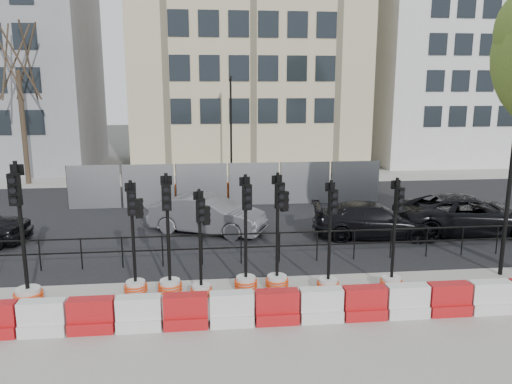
{
  "coord_description": "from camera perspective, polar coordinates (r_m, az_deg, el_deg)",
  "views": [
    {
      "loc": [
        -1.1,
        -13.49,
        5.43
      ],
      "look_at": [
        0.66,
        3.0,
        1.91
      ],
      "focal_mm": 35.0,
      "sensor_mm": 36.0,
      "label": 1
    }
  ],
  "objects": [
    {
      "name": "lamp_post_far",
      "position": [
        28.6,
        -2.88,
        7.56
      ],
      "size": [
        0.12,
        0.56,
        6.0
      ],
      "color": "black",
      "rests_on": "ground"
    },
    {
      "name": "heras_fencing",
      "position": [
        23.89,
        -1.96,
        0.46
      ],
      "size": [
        14.33,
        1.72,
        2.0
      ],
      "color": "gray",
      "rests_on": "ground"
    },
    {
      "name": "ground",
      "position": [
        14.58,
        -1.34,
        -9.87
      ],
      "size": [
        120.0,
        120.0,
        0.0
      ],
      "primitive_type": "plane",
      "color": "#51514C",
      "rests_on": "ground"
    },
    {
      "name": "traffic_signal_b",
      "position": [
        13.65,
        -13.63,
        -8.47
      ],
      "size": [
        0.61,
        0.61,
        3.1
      ],
      "rotation": [
        0.0,
        0.0,
        0.24
      ],
      "color": "silver",
      "rests_on": "ground"
    },
    {
      "name": "traffic_signal_c",
      "position": [
        13.5,
        -9.86,
        -8.8
      ],
      "size": [
        0.65,
        0.65,
        3.28
      ],
      "rotation": [
        0.0,
        0.0,
        0.03
      ],
      "color": "silver",
      "rests_on": "ground"
    },
    {
      "name": "road",
      "position": [
        21.22,
        -2.91,
        -2.8
      ],
      "size": [
        40.0,
        14.0,
        0.03
      ],
      "primitive_type": "cube",
      "color": "black",
      "rests_on": "ground"
    },
    {
      "name": "traffic_signal_g",
      "position": [
        13.6,
        8.32,
        -8.78
      ],
      "size": [
        0.6,
        0.6,
        3.07
      ],
      "rotation": [
        0.0,
        0.0,
        0.26
      ],
      "color": "silver",
      "rests_on": "ground"
    },
    {
      "name": "sidewalk_far",
      "position": [
        30.0,
        -3.88,
        1.57
      ],
      "size": [
        40.0,
        4.0,
        0.02
      ],
      "primitive_type": "cube",
      "color": "gray",
      "rests_on": "ground"
    },
    {
      "name": "sidewalk_near",
      "position": [
        11.86,
        -0.09,
        -15.21
      ],
      "size": [
        40.0,
        6.0,
        0.02
      ],
      "primitive_type": "cube",
      "color": "gray",
      "rests_on": "ground"
    },
    {
      "name": "car_d",
      "position": [
        20.29,
        23.03,
        -2.36
      ],
      "size": [
        3.2,
        5.63,
        1.47
      ],
      "primitive_type": "imported",
      "rotation": [
        0.0,
        0.0,
        1.5
      ],
      "color": "black",
      "rests_on": "ground"
    },
    {
      "name": "car_b",
      "position": [
        18.81,
        -5.6,
        -2.56
      ],
      "size": [
        4.82,
        5.53,
        1.44
      ],
      "primitive_type": "imported",
      "rotation": [
        0.0,
        0.0,
        1.15
      ],
      "color": "#525257",
      "rests_on": "ground"
    },
    {
      "name": "tree_bare_far",
      "position": [
        30.65,
        -25.63,
        13.15
      ],
      "size": [
        2.0,
        2.0,
        9.0
      ],
      "color": "#473828",
      "rests_on": "ground"
    },
    {
      "name": "kerb_railing",
      "position": [
        15.47,
        -1.72,
        -5.86
      ],
      "size": [
        18.0,
        0.04,
        1.0
      ],
      "color": "black",
      "rests_on": "ground"
    },
    {
      "name": "lamp_post_near",
      "position": [
        15.71,
        27.21,
        2.59
      ],
      "size": [
        0.12,
        0.56,
        6.0
      ],
      "color": "black",
      "rests_on": "ground"
    },
    {
      "name": "traffic_signal_e",
      "position": [
        13.56,
        -1.16,
        -8.6
      ],
      "size": [
        0.63,
        0.63,
        3.2
      ],
      "rotation": [
        0.0,
        0.0,
        0.27
      ],
      "color": "silver",
      "rests_on": "ground"
    },
    {
      "name": "car_c",
      "position": [
        18.66,
        13.31,
        -3.19
      ],
      "size": [
        3.06,
        4.96,
        1.29
      ],
      "primitive_type": "imported",
      "rotation": [
        0.0,
        0.0,
        1.43
      ],
      "color": "black",
      "rests_on": "ground"
    },
    {
      "name": "building_grey",
      "position": [
        37.78,
        -26.79,
        13.14
      ],
      "size": [
        11.0,
        9.06,
        14.0
      ],
      "color": "gray",
      "rests_on": "ground"
    },
    {
      "name": "barrier_row",
      "position": [
        11.88,
        -0.19,
        -13.25
      ],
      "size": [
        16.75,
        0.5,
        0.8
      ],
      "color": "red",
      "rests_on": "ground"
    },
    {
      "name": "traffic_signal_h",
      "position": [
        14.06,
        15.33,
        -8.35
      ],
      "size": [
        0.61,
        0.61,
        3.11
      ],
      "rotation": [
        0.0,
        0.0,
        0.28
      ],
      "color": "silver",
      "rests_on": "ground"
    },
    {
      "name": "traffic_signal_d",
      "position": [
        13.17,
        -6.26,
        -9.15
      ],
      "size": [
        0.57,
        0.57,
        2.91
      ],
      "rotation": [
        0.0,
        0.0,
        0.33
      ],
      "color": "silver",
      "rests_on": "ground"
    },
    {
      "name": "building_cream",
      "position": [
        35.78,
        -1.13,
        17.73
      ],
      "size": [
        15.0,
        10.06,
        18.0
      ],
      "color": "#C1B28D",
      "rests_on": "ground"
    },
    {
      "name": "traffic_signal_f",
      "position": [
        13.6,
        2.49,
        -8.05
      ],
      "size": [
        0.64,
        0.64,
        3.23
      ],
      "rotation": [
        0.0,
        0.0,
        0.32
      ],
      "color": "silver",
      "rests_on": "ground"
    },
    {
      "name": "traffic_signal_a",
      "position": [
        13.9,
        -24.78,
        -8.78
      ],
      "size": [
        0.73,
        0.73,
        3.69
      ],
      "rotation": [
        0.0,
        0.0,
        -0.12
      ],
      "color": "silver",
      "rests_on": "ground"
    },
    {
      "name": "building_white",
      "position": [
        39.9,
        21.68,
        14.88
      ],
      "size": [
        12.0,
        9.06,
        16.0
      ],
      "color": "silver",
      "rests_on": "ground"
    }
  ]
}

